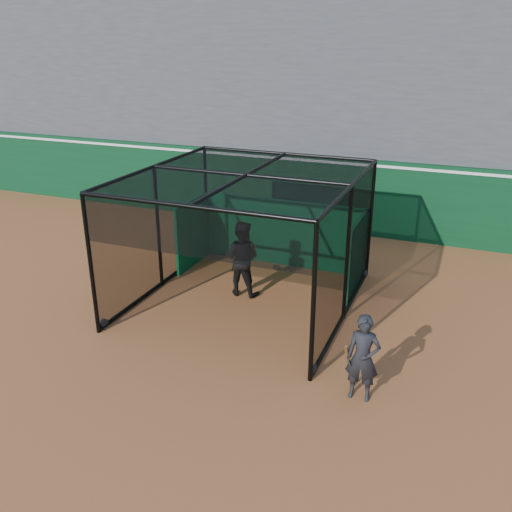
% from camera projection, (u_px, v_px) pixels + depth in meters
% --- Properties ---
extents(ground, '(120.00, 120.00, 0.00)m').
position_uv_depth(ground, '(218.00, 352.00, 11.22)').
color(ground, '#95542B').
rests_on(ground, ground).
extents(outfield_wall, '(50.00, 0.50, 2.50)m').
position_uv_depth(outfield_wall, '(328.00, 192.00, 18.06)').
color(outfield_wall, '#0A3A1C').
rests_on(outfield_wall, ground).
extents(grandstand, '(50.00, 7.85, 8.95)m').
position_uv_depth(grandstand, '(358.00, 84.00, 20.13)').
color(grandstand, '#4C4C4F').
rests_on(grandstand, ground).
extents(batting_cage, '(4.95, 5.44, 3.16)m').
position_uv_depth(batting_cage, '(247.00, 241.00, 12.85)').
color(batting_cage, black).
rests_on(batting_cage, ground).
extents(batter, '(0.95, 0.75, 1.93)m').
position_uv_depth(batter, '(242.00, 258.00, 13.45)').
color(batter, black).
rests_on(batter, ground).
extents(on_deck_player, '(0.63, 0.45, 1.63)m').
position_uv_depth(on_deck_player, '(363.00, 358.00, 9.49)').
color(on_deck_player, black).
rests_on(on_deck_player, ground).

